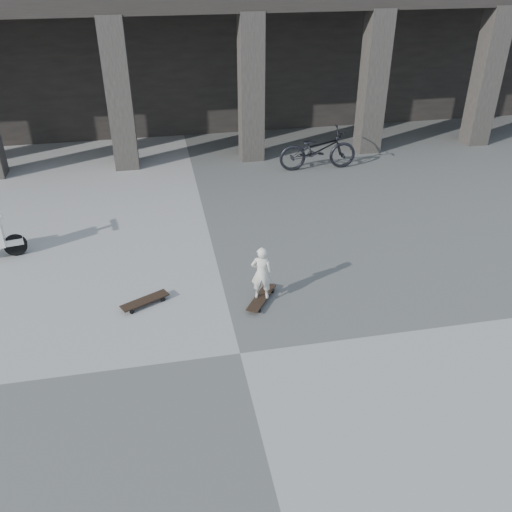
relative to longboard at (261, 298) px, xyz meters
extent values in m
plane|color=#4F4F4C|center=(-0.61, -1.32, -0.07)|extent=(90.00, 90.00, 0.00)
cube|color=black|center=(-0.61, 12.68, 2.93)|extent=(28.00, 6.00, 6.00)
cube|color=#2B2924|center=(-2.40, 7.18, 1.93)|extent=(0.65, 0.65, 4.00)
cube|color=#2B2924|center=(1.17, 7.18, 1.93)|extent=(0.65, 0.65, 4.00)
cube|color=#2B2924|center=(4.74, 7.18, 1.93)|extent=(0.65, 0.65, 4.00)
cube|color=#2B2924|center=(8.32, 7.18, 1.93)|extent=(0.65, 0.65, 4.00)
cube|color=black|center=(0.00, 0.00, 0.01)|extent=(0.69, 0.89, 0.02)
cube|color=#B2B2B7|center=(0.18, 0.27, -0.03)|extent=(0.19, 0.15, 0.03)
cube|color=#B2B2B7|center=(-0.18, -0.27, -0.03)|extent=(0.19, 0.15, 0.03)
cylinder|color=black|center=(0.10, 0.32, -0.04)|extent=(0.06, 0.07, 0.07)
cylinder|color=black|center=(0.26, 0.22, -0.04)|extent=(0.06, 0.07, 0.07)
cylinder|color=black|center=(-0.26, -0.22, -0.04)|extent=(0.06, 0.07, 0.07)
cylinder|color=black|center=(-0.10, -0.32, -0.04)|extent=(0.06, 0.07, 0.07)
cube|color=black|center=(-2.05, 0.29, 0.02)|extent=(0.88, 0.59, 0.02)
cube|color=#B2B2B7|center=(-1.77, 0.43, -0.02)|extent=(0.14, 0.20, 0.03)
cube|color=#B2B2B7|center=(-2.32, 0.15, -0.02)|extent=(0.14, 0.20, 0.03)
cylinder|color=black|center=(-1.82, 0.51, -0.04)|extent=(0.08, 0.06, 0.08)
cylinder|color=black|center=(-1.73, 0.34, -0.04)|extent=(0.08, 0.06, 0.08)
cylinder|color=black|center=(-2.37, 0.24, -0.04)|extent=(0.08, 0.06, 0.08)
cylinder|color=black|center=(-2.28, 0.06, -0.04)|extent=(0.08, 0.06, 0.08)
imported|color=beige|center=(0.00, 0.00, 0.52)|extent=(0.41, 0.32, 1.01)
cylinder|color=black|center=(-4.58, 2.58, 0.15)|extent=(0.46, 0.18, 0.45)
cube|color=white|center=(-4.58, 2.58, 0.24)|extent=(0.36, 0.21, 0.13)
imported|color=black|center=(2.82, 5.98, 0.49)|extent=(2.17, 0.81, 1.13)
camera|label=1|loc=(-1.62, -7.77, 5.57)|focal=38.00mm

